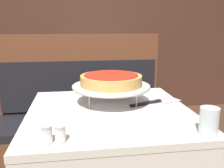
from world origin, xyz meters
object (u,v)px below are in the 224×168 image
at_px(booth_bench, 82,132).
at_px(pizza_pan_stand, 111,87).
at_px(pizza_server, 157,102).
at_px(condiment_caddy, 92,60).
at_px(dining_table_front, 110,130).
at_px(water_glass_near, 209,121).
at_px(napkin_holder, 118,84).
at_px(dining_table_rear, 99,72).
at_px(salt_shaker, 47,134).
at_px(deep_dish_pizza, 111,80).
at_px(pepper_shaker, 60,134).

relative_size(booth_bench, pizza_pan_stand, 3.36).
height_order(pizza_server, condiment_caddy, condiment_caddy).
height_order(dining_table_front, water_glass_near, water_glass_near).
xyz_separation_m(pizza_server, napkin_holder, (-0.17, 0.27, 0.04)).
distance_m(pizza_pan_stand, water_glass_near, 0.53).
height_order(dining_table_rear, water_glass_near, water_glass_near).
distance_m(dining_table_rear, condiment_caddy, 0.21).
xyz_separation_m(salt_shaker, condiment_caddy, (0.29, 1.90, 0.01)).
bearing_deg(condiment_caddy, dining_table_rear, 48.93).
bearing_deg(salt_shaker, water_glass_near, -1.18).
bearing_deg(booth_bench, water_glass_near, -67.34).
bearing_deg(salt_shaker, pizza_server, 36.84).
height_order(dining_table_rear, booth_bench, booth_bench).
xyz_separation_m(deep_dish_pizza, salt_shaker, (-0.29, -0.41, -0.10)).
bearing_deg(pepper_shaker, dining_table_rear, 80.54).
xyz_separation_m(water_glass_near, condiment_caddy, (-0.31, 1.92, -0.01)).
xyz_separation_m(pizza_pan_stand, salt_shaker, (-0.29, -0.41, -0.06)).
height_order(dining_table_front, salt_shaker, salt_shaker).
bearing_deg(pizza_server, dining_table_rear, 95.40).
bearing_deg(dining_table_rear, napkin_holder, -90.59).
bearing_deg(deep_dish_pizza, pepper_shaker, -120.61).
relative_size(dining_table_front, salt_shaker, 12.87).
bearing_deg(deep_dish_pizza, dining_table_front, -102.79).
bearing_deg(booth_bench, deep_dish_pizza, -77.88).
bearing_deg(pizza_pan_stand, water_glass_near, -53.30).
bearing_deg(dining_table_front, pizza_server, 16.82).
xyz_separation_m(pizza_pan_stand, pizza_server, (0.25, -0.01, -0.09)).
distance_m(deep_dish_pizza, water_glass_near, 0.53).
xyz_separation_m(dining_table_front, water_glass_near, (0.33, -0.33, 0.16)).
height_order(pizza_pan_stand, condiment_caddy, condiment_caddy).
relative_size(pizza_server, pepper_shaker, 5.27).
bearing_deg(pizza_server, napkin_holder, 121.54).
bearing_deg(condiment_caddy, dining_table_front, -90.86).
height_order(water_glass_near, condiment_caddy, condiment_caddy).
bearing_deg(dining_table_rear, condiment_caddy, -131.07).
bearing_deg(booth_bench, pizza_pan_stand, -77.88).
bearing_deg(dining_table_rear, pizza_pan_stand, -93.35).
xyz_separation_m(dining_table_front, pizza_pan_stand, (0.02, 0.09, 0.20)).
bearing_deg(salt_shaker, deep_dish_pizza, 54.75).
relative_size(dining_table_rear, deep_dish_pizza, 2.42).
bearing_deg(water_glass_near, dining_table_front, 135.10).
bearing_deg(salt_shaker, napkin_holder, 61.23).
bearing_deg(booth_bench, napkin_holder, -61.56).
relative_size(deep_dish_pizza, salt_shaker, 5.15).
xyz_separation_m(deep_dish_pizza, water_glass_near, (0.31, -0.42, -0.08)).
height_order(dining_table_rear, pepper_shaker, pepper_shaker).
distance_m(water_glass_near, salt_shaker, 0.60).
height_order(booth_bench, pizza_server, booth_bench).
xyz_separation_m(pizza_pan_stand, pepper_shaker, (-0.24, -0.41, -0.06)).
height_order(dining_table_rear, napkin_holder, napkin_holder).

